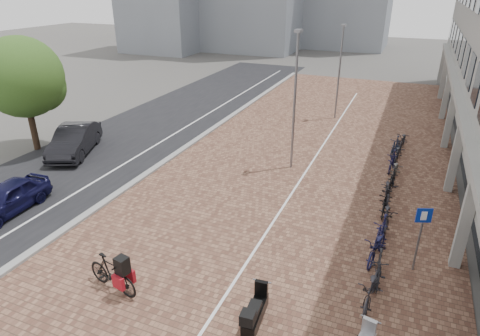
# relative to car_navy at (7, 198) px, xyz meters

# --- Properties ---
(ground) EXTENTS (140.00, 140.00, 0.00)m
(ground) POSITION_rel_car_navy_xyz_m (8.36, -0.74, -0.66)
(ground) COLOR #474442
(ground) RESTS_ON ground
(plaza_brick) EXTENTS (14.50, 42.00, 0.04)m
(plaza_brick) POSITION_rel_car_navy_xyz_m (10.36, 11.26, -0.65)
(plaza_brick) COLOR brown
(plaza_brick) RESTS_ON ground
(street_asphalt) EXTENTS (8.00, 50.00, 0.03)m
(street_asphalt) POSITION_rel_car_navy_xyz_m (-0.64, 11.26, -0.65)
(street_asphalt) COLOR black
(street_asphalt) RESTS_ON ground
(curb) EXTENTS (0.35, 42.00, 0.14)m
(curb) POSITION_rel_car_navy_xyz_m (3.26, 11.26, -0.59)
(curb) COLOR gray
(curb) RESTS_ON ground
(lane_line) EXTENTS (0.12, 44.00, 0.00)m
(lane_line) POSITION_rel_car_navy_xyz_m (1.36, 11.26, -0.63)
(lane_line) COLOR white
(lane_line) RESTS_ON street_asphalt
(parking_line) EXTENTS (0.10, 30.00, 0.00)m
(parking_line) POSITION_rel_car_navy_xyz_m (10.56, 11.26, -0.62)
(parking_line) COLOR white
(parking_line) RESTS_ON plaza_brick
(car_navy) EXTENTS (1.74, 3.92, 1.31)m
(car_navy) POSITION_rel_car_navy_xyz_m (0.00, 0.00, 0.00)
(car_navy) COLOR black
(car_navy) RESTS_ON ground
(car_dark) EXTENTS (3.45, 5.06, 1.58)m
(car_dark) POSITION_rel_car_navy_xyz_m (-2.09, 6.19, 0.13)
(car_dark) COLOR black
(car_dark) RESTS_ON ground
(hero_bike) EXTENTS (2.12, 0.95, 1.45)m
(hero_bike) POSITION_rel_car_navy_xyz_m (7.18, -2.23, -0.01)
(hero_bike) COLOR black
(hero_bike) RESTS_ON ground
(scooter_mid) EXTENTS (0.68, 1.78, 1.20)m
(scooter_mid) POSITION_rel_car_navy_xyz_m (11.86, -2.00, -0.06)
(scooter_mid) COLOR black
(scooter_mid) RESTS_ON ground
(parking_sign) EXTENTS (0.48, 0.22, 2.41)m
(parking_sign) POSITION_rel_car_navy_xyz_m (15.86, 2.43, 0.96)
(parking_sign) COLOR slate
(parking_sign) RESTS_ON ground
(lamp_near) EXTENTS (0.12, 0.12, 6.84)m
(lamp_near) POSITION_rel_car_navy_xyz_m (9.69, 9.00, 2.77)
(lamp_near) COLOR slate
(lamp_near) RESTS_ON ground
(lamp_far) EXTENTS (0.12, 0.12, 6.29)m
(lamp_far) POSITION_rel_car_navy_xyz_m (10.15, 18.47, 2.49)
(lamp_far) COLOR slate
(lamp_far) RESTS_ON ground
(street_tree) EXTENTS (4.38, 4.38, 6.37)m
(street_tree) POSITION_rel_car_navy_xyz_m (-4.54, 5.94, 3.39)
(street_tree) COLOR #382619
(street_tree) RESTS_ON ground
(bike_row) EXTENTS (1.19, 15.82, 1.05)m
(bike_row) POSITION_rel_car_navy_xyz_m (14.71, 7.16, -0.13)
(bike_row) COLOR #232329
(bike_row) RESTS_ON ground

